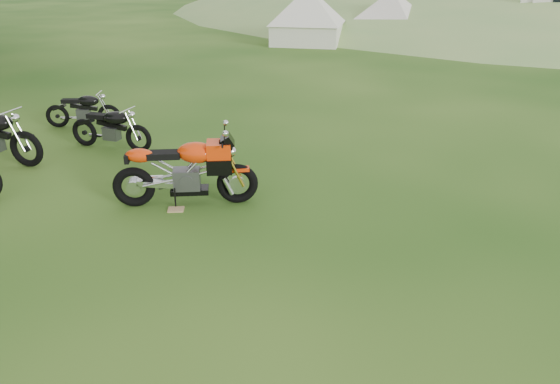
# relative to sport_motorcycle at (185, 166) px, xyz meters

# --- Properties ---
(ground) EXTENTS (120.00, 120.00, 0.00)m
(ground) POSITION_rel_sport_motorcycle_xyz_m (1.36, -1.84, -0.63)
(ground) COLOR #133E0D
(ground) RESTS_ON ground
(sport_motorcycle) EXTENTS (2.18, 0.93, 1.27)m
(sport_motorcycle) POSITION_rel_sport_motorcycle_xyz_m (0.00, 0.00, 0.00)
(sport_motorcycle) COLOR #EE3608
(sport_motorcycle) RESTS_ON ground
(plywood_board) EXTENTS (0.27, 0.23, 0.02)m
(plywood_board) POSITION_rel_sport_motorcycle_xyz_m (-0.11, -0.24, -0.62)
(plywood_board) COLOR tan
(plywood_board) RESTS_ON ground
(vintage_moto_b) EXTENTS (1.80, 0.76, 0.92)m
(vintage_moto_b) POSITION_rel_sport_motorcycle_xyz_m (-2.21, 2.44, -0.17)
(vintage_moto_b) COLOR black
(vintage_moto_b) RESTS_ON ground
(vintage_moto_c) EXTENTS (1.65, 0.60, 0.85)m
(vintage_moto_c) POSITION_rel_sport_motorcycle_xyz_m (-3.44, 3.85, -0.21)
(vintage_moto_c) COLOR black
(vintage_moto_c) RESTS_ON ground
(tent_left) EXTENTS (3.14, 3.14, 2.50)m
(tent_left) POSITION_rel_sport_motorcycle_xyz_m (0.74, 17.52, 0.62)
(tent_left) COLOR silver
(tent_left) RESTS_ON ground
(tent_mid) EXTENTS (3.61, 3.61, 2.37)m
(tent_mid) POSITION_rel_sport_motorcycle_xyz_m (4.51, 19.65, 0.55)
(tent_mid) COLOR silver
(tent_mid) RESTS_ON ground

